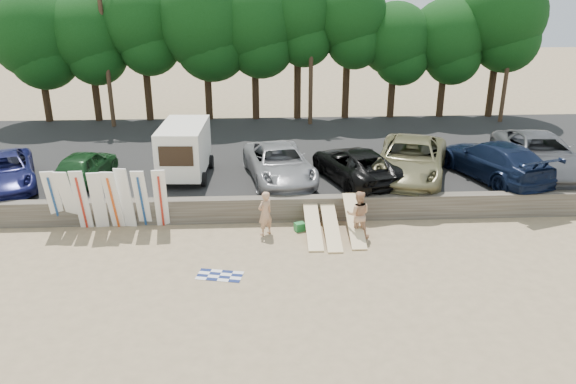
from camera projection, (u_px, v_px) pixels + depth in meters
name	position (u px, v px, depth m)	size (l,w,h in m)	color
ground	(293.00, 254.00, 19.99)	(120.00, 120.00, 0.00)	tan
seawall	(289.00, 209.00, 22.61)	(44.00, 0.50, 1.00)	#6B6356
parking_lot	(281.00, 156.00, 29.65)	(44.00, 14.50, 0.70)	#282828
treeline	(259.00, 24.00, 33.96)	(33.68, 6.09, 9.18)	#382616
utility_poles	(311.00, 46.00, 33.04)	(25.80, 0.26, 9.00)	#473321
box_trailer	(184.00, 148.00, 25.12)	(2.34, 3.92, 2.43)	white
car_0	(4.00, 171.00, 24.07)	(2.44, 5.29, 1.47)	#171A51
car_1	(85.00, 166.00, 24.76)	(1.70, 4.22, 1.44)	#163C1B
car_2	(279.00, 163.00, 24.92)	(2.58, 5.60, 1.56)	gray
car_3	(356.00, 165.00, 24.81)	(2.50, 5.42, 1.51)	black
car_4	(410.00, 159.00, 25.12)	(2.94, 6.37, 1.77)	olive
car_5	(494.00, 160.00, 25.10)	(2.41, 5.93, 1.72)	black
car_6	(540.00, 154.00, 25.79)	(2.96, 6.42, 1.79)	#525357
surfboard_upright_0	(54.00, 199.00, 21.53)	(0.50, 0.06, 2.60)	white
surfboard_upright_1	(68.00, 199.00, 21.53)	(0.50, 0.06, 2.60)	white
surfboard_upright_2	(81.00, 200.00, 21.41)	(0.50, 0.06, 2.60)	white
surfboard_upright_3	(98.00, 201.00, 21.40)	(0.50, 0.06, 2.60)	white
surfboard_upright_4	(113.00, 200.00, 21.45)	(0.50, 0.06, 2.60)	white
surfboard_upright_5	(125.00, 198.00, 21.56)	(0.50, 0.06, 2.60)	white
surfboard_upright_6	(142.00, 199.00, 21.57)	(0.50, 0.06, 2.60)	white
surfboard_upright_7	(161.00, 198.00, 21.58)	(0.50, 0.06, 2.60)	white
surfboard_low_0	(313.00, 225.00, 21.31)	(0.56, 3.00, 0.07)	beige
surfboard_low_1	(331.00, 226.00, 21.23)	(0.56, 3.00, 0.07)	beige
surfboard_low_2	(354.00, 220.00, 21.34)	(0.56, 3.00, 0.07)	beige
beachgoer_a	(265.00, 213.00, 21.20)	(0.64, 0.42, 1.76)	tan
beachgoer_b	(358.00, 214.00, 20.98)	(0.90, 0.70, 1.85)	tan
cooler	(300.00, 227.00, 21.79)	(0.38, 0.30, 0.32)	#25893F
gear_bag	(316.00, 228.00, 21.81)	(0.30, 0.25, 0.22)	orange
beach_towel	(220.00, 275.00, 18.56)	(1.50, 1.50, 0.00)	white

